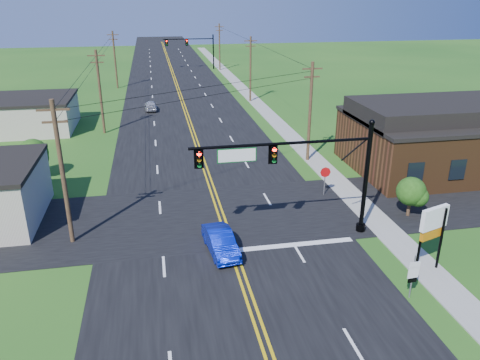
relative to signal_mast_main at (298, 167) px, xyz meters
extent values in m
plane|color=#1F4F16|center=(-4.34, -8.00, -4.75)|extent=(260.00, 260.00, 0.00)
cube|color=black|center=(-4.34, 42.00, -4.73)|extent=(16.00, 220.00, 0.04)
cube|color=black|center=(-4.34, 4.00, -4.73)|extent=(70.00, 10.00, 0.04)
cube|color=gray|center=(6.16, 32.00, -4.71)|extent=(2.00, 160.00, 0.08)
cylinder|color=black|center=(4.46, 0.00, -1.15)|extent=(0.28, 0.28, 7.20)
cylinder|color=black|center=(4.46, 0.00, -4.50)|extent=(0.60, 0.60, 0.50)
sphere|color=black|center=(4.46, 0.00, 2.55)|extent=(0.36, 0.36, 0.36)
cylinder|color=black|center=(-1.04, 0.00, 1.55)|extent=(11.00, 0.18, 0.18)
cube|color=#055D17|center=(-3.74, 0.00, 1.00)|extent=(2.30, 0.06, 0.85)
cylinder|color=black|center=(4.46, 72.00, -1.15)|extent=(0.28, 0.28, 7.20)
cylinder|color=black|center=(4.46, 72.00, -4.50)|extent=(0.60, 0.60, 0.50)
sphere|color=black|center=(4.46, 72.00, 2.55)|extent=(0.36, 0.36, 0.36)
cylinder|color=black|center=(-0.54, 72.00, 1.25)|extent=(10.00, 0.18, 0.18)
cube|color=#055D17|center=(-3.74, 72.00, 0.70)|extent=(2.30, 0.06, 0.85)
cube|color=#4F2F16|center=(15.66, 10.00, -2.55)|extent=(14.00, 11.00, 4.40)
cube|color=black|center=(15.66, 10.00, -0.20)|extent=(14.20, 11.20, 0.30)
cube|color=beige|center=(-23.34, 30.00, -3.05)|extent=(12.00, 9.00, 3.40)
cube|color=black|center=(-23.34, 30.00, -1.20)|extent=(12.20, 9.20, 0.30)
cylinder|color=#382219|center=(-13.84, 2.00, -0.25)|extent=(0.28, 0.28, 9.00)
cube|color=#382219|center=(-13.84, 2.00, 3.65)|extent=(1.80, 0.12, 0.12)
cube|color=#382219|center=(-13.84, 2.00, 2.95)|extent=(1.40, 0.12, 0.12)
cylinder|color=#382219|center=(-13.84, 27.00, -0.25)|extent=(0.28, 0.28, 9.00)
cube|color=#382219|center=(-13.84, 27.00, 3.65)|extent=(1.80, 0.12, 0.12)
cube|color=#382219|center=(-13.84, 27.00, 2.95)|extent=(1.40, 0.12, 0.12)
cylinder|color=#382219|center=(-13.84, 54.00, -0.25)|extent=(0.28, 0.28, 9.00)
cube|color=#382219|center=(-13.84, 54.00, 3.65)|extent=(1.80, 0.12, 0.12)
cube|color=#382219|center=(-13.84, 54.00, 2.95)|extent=(1.40, 0.12, 0.12)
cylinder|color=#382219|center=(5.46, 14.00, -0.25)|extent=(0.28, 0.28, 9.00)
cube|color=#382219|center=(5.46, 14.00, 3.65)|extent=(1.80, 0.12, 0.12)
cube|color=#382219|center=(5.46, 14.00, 2.95)|extent=(1.40, 0.12, 0.12)
cylinder|color=#382219|center=(5.46, 40.00, -0.25)|extent=(0.28, 0.28, 9.00)
cube|color=#382219|center=(5.46, 40.00, 3.65)|extent=(1.80, 0.12, 0.12)
cube|color=#382219|center=(5.46, 40.00, 2.95)|extent=(1.40, 0.12, 0.12)
cylinder|color=#382219|center=(5.46, 70.00, -0.25)|extent=(0.28, 0.28, 9.00)
cube|color=#382219|center=(5.46, 70.00, 3.65)|extent=(1.80, 0.12, 0.12)
cube|color=#382219|center=(5.46, 70.00, 2.95)|extent=(1.40, 0.12, 0.12)
cylinder|color=#382219|center=(11.66, 18.00, -3.83)|extent=(0.24, 0.24, 1.85)
sphere|color=#1D420F|center=(11.66, 18.00, -2.15)|extent=(3.00, 3.00, 3.00)
cylinder|color=#382219|center=(8.66, 1.50, -4.09)|extent=(0.24, 0.24, 1.32)
sphere|color=#1D420F|center=(8.66, 1.50, -2.89)|extent=(2.00, 2.00, 2.00)
cylinder|color=#382219|center=(-18.34, 14.00, -3.98)|extent=(0.24, 0.24, 1.54)
sphere|color=#1D420F|center=(-18.34, 14.00, -2.58)|extent=(2.40, 2.40, 2.40)
imported|color=#081CB9|center=(-4.92, -1.00, -4.07)|extent=(1.92, 4.26, 1.36)
imported|color=#BBBBC0|center=(-8.66, 36.96, -4.10)|extent=(1.70, 3.85, 1.29)
cylinder|color=slate|center=(3.89, -7.22, -3.52)|extent=(0.08, 0.08, 2.45)
cube|color=white|center=(3.89, -7.25, -2.80)|extent=(0.61, 0.08, 0.33)
cube|color=white|center=(3.89, -7.25, -3.25)|extent=(0.61, 0.08, 0.61)
cube|color=black|center=(3.89, -7.25, -3.69)|extent=(0.50, 0.07, 0.25)
cylinder|color=slate|center=(4.16, 6.06, -3.68)|extent=(0.08, 0.08, 2.14)
cylinder|color=#AD090C|center=(4.16, 6.03, -2.87)|extent=(0.81, 0.10, 0.81)
cylinder|color=black|center=(5.54, -5.00, -2.87)|extent=(0.19, 0.19, 3.75)
cylinder|color=black|center=(6.79, -5.00, -2.87)|extent=(0.19, 0.19, 3.75)
cube|color=white|center=(6.16, -5.00, -1.52)|extent=(1.86, 0.87, 1.25)
cube|color=#CC720C|center=(6.16, -5.00, -2.46)|extent=(1.65, 0.77, 0.52)
camera|label=1|loc=(-8.30, -25.23, 9.71)|focal=35.00mm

